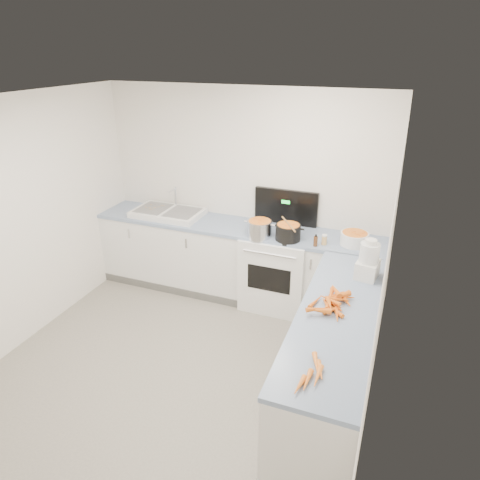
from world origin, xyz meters
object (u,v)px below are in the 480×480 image
(sink, at_px, (168,213))
(mixing_bowl, at_px, (354,239))
(stove, at_px, (277,268))
(spice_jar, at_px, (324,240))
(steel_pot, at_px, (260,229))
(extract_bottle, at_px, (316,241))
(food_processor, at_px, (368,261))
(black_pot, at_px, (288,233))

(sink, xyz_separation_m, mixing_bowl, (2.30, -0.05, 0.03))
(stove, bearing_deg, spice_jar, -14.58)
(steel_pot, relative_size, spice_jar, 2.88)
(steel_pot, relative_size, extract_bottle, 2.54)
(steel_pot, distance_m, mixing_bowl, 1.03)
(mixing_bowl, relative_size, food_processor, 0.78)
(extract_bottle, bearing_deg, steel_pot, 176.53)
(black_pot, bearing_deg, sink, 173.73)
(sink, distance_m, spice_jar, 2.00)
(sink, bearing_deg, extract_bottle, -6.94)
(extract_bottle, bearing_deg, mixing_bowl, 26.07)
(spice_jar, bearing_deg, extract_bottle, -136.19)
(mixing_bowl, bearing_deg, steel_pot, -171.82)
(stove, bearing_deg, steel_pot, -133.62)
(sink, distance_m, food_processor, 2.61)
(food_processor, bearing_deg, mixing_bowl, 106.33)
(mixing_bowl, height_order, extract_bottle, mixing_bowl)
(stove, distance_m, food_processor, 1.42)
(sink, distance_m, mixing_bowl, 2.30)
(black_pot, bearing_deg, extract_bottle, -10.25)
(sink, xyz_separation_m, food_processor, (2.50, -0.74, 0.13))
(stove, bearing_deg, mixing_bowl, -2.20)
(extract_bottle, bearing_deg, stove, 155.12)
(steel_pot, bearing_deg, black_pot, 3.33)
(sink, height_order, steel_pot, sink)
(black_pot, xyz_separation_m, spice_jar, (0.40, 0.02, -0.03))
(extract_bottle, height_order, food_processor, food_processor)
(black_pot, relative_size, food_processor, 0.72)
(steel_pot, bearing_deg, sink, 171.34)
(spice_jar, bearing_deg, stove, 165.42)
(stove, distance_m, extract_bottle, 0.73)
(steel_pot, height_order, mixing_bowl, steel_pot)
(spice_jar, bearing_deg, food_processor, -49.01)
(sink, distance_m, steel_pot, 1.29)
(sink, height_order, black_pot, sink)
(food_processor, bearing_deg, spice_jar, 130.99)
(stove, relative_size, mixing_bowl, 4.58)
(stove, height_order, sink, stove)
(steel_pot, bearing_deg, stove, 46.38)
(mixing_bowl, xyz_separation_m, extract_bottle, (-0.38, -0.19, -0.01))
(food_processor, bearing_deg, sink, 163.61)
(steel_pot, relative_size, food_processor, 0.73)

